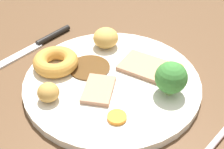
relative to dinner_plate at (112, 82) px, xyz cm
name	(u,v)px	position (x,y,z in cm)	size (l,w,h in cm)	color
dining_table	(116,82)	(1.28, -2.78, -2.50)	(120.00, 84.00, 3.60)	brown
dinner_plate	(112,82)	(0.00, 0.00, 0.00)	(29.98, 29.98, 1.40)	silver
gravy_pool	(90,67)	(5.00, 0.26, 0.85)	(7.25, 7.25, 0.30)	#563819
meat_slice_main	(99,90)	(-0.38, 3.78, 1.10)	(6.77, 4.55, 0.80)	tan
meat_slice_under	(144,66)	(-2.37, -6.02, 1.10)	(8.12, 6.27, 0.80)	tan
yorkshire_pudding	(56,62)	(9.65, 3.89, 1.97)	(7.96, 7.96, 2.53)	#C68938
roast_potato_left	(48,92)	(4.27, 10.18, 2.21)	(3.45, 3.38, 3.02)	#BC8C42
roast_potato_right	(106,38)	(7.38, -6.86, 2.60)	(4.74, 4.84, 3.81)	tan
carrot_coin_front	(117,117)	(-6.44, 6.48, 1.00)	(2.90, 2.90, 0.60)	orange
carrot_coin_back	(178,68)	(-7.07, -9.49, 1.01)	(2.27, 2.27, 0.63)	orange
broccoli_floret	(171,78)	(-9.21, -3.31, 3.83)	(5.13, 5.13, 5.74)	#8CB766
knife	(41,42)	(19.30, -0.44, -0.25)	(1.74, 18.51, 1.20)	black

